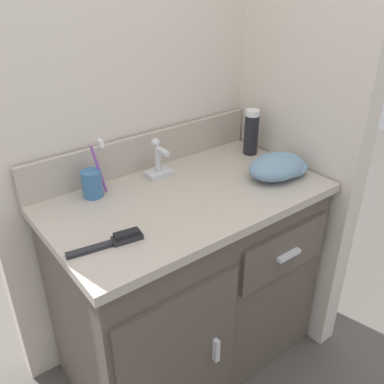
{
  "coord_description": "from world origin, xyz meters",
  "views": [
    {
      "loc": [
        -0.72,
        -0.97,
        1.43
      ],
      "look_at": [
        0.0,
        -0.03,
        0.77
      ],
      "focal_mm": 40.0,
      "sensor_mm": 36.0,
      "label": 1
    }
  ],
  "objects_px": {
    "hairbrush": "(116,240)",
    "shaving_cream_can": "(251,132)",
    "hand_towel": "(280,167)",
    "toothbrush_cup": "(92,183)"
  },
  "relations": [
    {
      "from": "toothbrush_cup",
      "to": "shaving_cream_can",
      "type": "distance_m",
      "value": 0.65
    },
    {
      "from": "toothbrush_cup",
      "to": "hand_towel",
      "type": "relative_size",
      "value": 0.82
    },
    {
      "from": "hand_towel",
      "to": "toothbrush_cup",
      "type": "bearing_deg",
      "value": 155.26
    },
    {
      "from": "toothbrush_cup",
      "to": "hairbrush",
      "type": "height_order",
      "value": "toothbrush_cup"
    },
    {
      "from": "hairbrush",
      "to": "hand_towel",
      "type": "distance_m",
      "value": 0.65
    },
    {
      "from": "toothbrush_cup",
      "to": "hand_towel",
      "type": "distance_m",
      "value": 0.64
    },
    {
      "from": "toothbrush_cup",
      "to": "hand_towel",
      "type": "bearing_deg",
      "value": -24.74
    },
    {
      "from": "hairbrush",
      "to": "shaving_cream_can",
      "type": "bearing_deg",
      "value": 26.32
    },
    {
      "from": "hairbrush",
      "to": "hand_towel",
      "type": "height_order",
      "value": "hand_towel"
    },
    {
      "from": "shaving_cream_can",
      "to": "hairbrush",
      "type": "bearing_deg",
      "value": -162.92
    }
  ]
}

